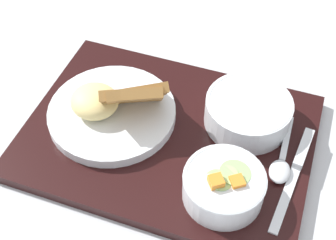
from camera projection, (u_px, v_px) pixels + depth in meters
ground_plane at (168, 140)px, 0.74m from camera, size 4.00×4.00×0.00m
serving_tray at (168, 137)px, 0.73m from camera, size 0.45×0.34×0.02m
bowl_salad at (224, 185)px, 0.63m from camera, size 0.11×0.11×0.06m
bowl_soup at (248, 111)px, 0.72m from camera, size 0.13×0.13×0.05m
plate_main at (114, 107)px, 0.73m from camera, size 0.20×0.20×0.09m
knife at (299, 160)px, 0.68m from camera, size 0.04×0.18×0.01m
spoon at (282, 162)px, 0.68m from camera, size 0.03×0.13×0.01m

